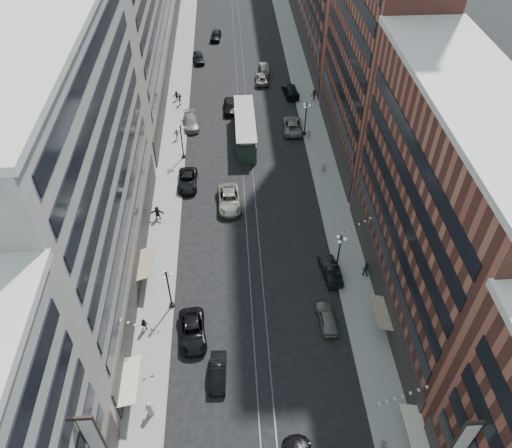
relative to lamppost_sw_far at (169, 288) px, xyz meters
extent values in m
plane|color=black|center=(9.20, 32.00, -3.10)|extent=(220.00, 220.00, 0.00)
cube|color=gray|center=(-1.80, 42.00, -3.02)|extent=(4.00, 180.00, 0.15)
cube|color=gray|center=(20.20, 42.00, -3.02)|extent=(4.00, 180.00, 0.15)
cube|color=#2D2D33|center=(8.50, 42.00, -3.09)|extent=(0.12, 180.00, 0.02)
cube|color=#2D2D33|center=(9.90, 42.00, -3.09)|extent=(0.12, 180.00, 0.02)
cube|color=gray|center=(-7.80, 5.00, 10.90)|extent=(8.00, 36.00, 28.00)
cube|color=brown|center=(26.20, 0.00, 8.90)|extent=(8.00, 30.00, 24.00)
cube|color=brown|center=(26.20, 28.00, 17.90)|extent=(8.00, 26.00, 42.00)
cylinder|color=black|center=(0.00, 0.00, -2.80)|extent=(0.56, 0.56, 0.30)
cylinder|color=black|center=(0.00, 0.00, -0.35)|extent=(0.18, 0.18, 5.20)
sphere|color=black|center=(0.00, 0.00, 2.45)|extent=(0.24, 0.24, 0.24)
sphere|color=white|center=(0.45, 0.00, 2.05)|extent=(0.36, 0.36, 0.36)
sphere|color=white|center=(-0.22, 0.39, 2.05)|extent=(0.36, 0.36, 0.36)
sphere|color=white|center=(-0.22, -0.39, 2.05)|extent=(0.36, 0.36, 0.36)
cylinder|color=black|center=(0.00, 27.00, -2.80)|extent=(0.56, 0.56, 0.30)
cylinder|color=black|center=(0.00, 27.00, -0.35)|extent=(0.18, 0.18, 5.20)
sphere|color=black|center=(0.00, 27.00, 2.45)|extent=(0.24, 0.24, 0.24)
sphere|color=white|center=(0.45, 27.00, 2.05)|extent=(0.36, 0.36, 0.36)
sphere|color=white|center=(-0.22, 27.39, 2.05)|extent=(0.36, 0.36, 0.36)
sphere|color=white|center=(-0.22, 26.61, 2.05)|extent=(0.36, 0.36, 0.36)
cylinder|color=black|center=(18.40, 4.00, -2.80)|extent=(0.56, 0.56, 0.30)
cylinder|color=black|center=(18.40, 4.00, -0.35)|extent=(0.18, 0.18, 5.20)
sphere|color=black|center=(18.40, 4.00, 2.45)|extent=(0.24, 0.24, 0.24)
sphere|color=white|center=(18.85, 4.00, 2.05)|extent=(0.36, 0.36, 0.36)
sphere|color=white|center=(18.18, 4.39, 2.05)|extent=(0.36, 0.36, 0.36)
sphere|color=white|center=(18.18, 3.61, 2.05)|extent=(0.36, 0.36, 0.36)
cylinder|color=black|center=(18.40, 32.00, -2.80)|extent=(0.56, 0.56, 0.30)
cylinder|color=black|center=(18.40, 32.00, -0.35)|extent=(0.18, 0.18, 5.20)
sphere|color=black|center=(18.40, 32.00, 2.45)|extent=(0.24, 0.24, 0.24)
sphere|color=white|center=(18.85, 32.00, 2.05)|extent=(0.36, 0.36, 0.36)
sphere|color=white|center=(18.18, 32.39, 2.05)|extent=(0.36, 0.36, 0.36)
sphere|color=white|center=(18.18, 31.61, 2.05)|extent=(0.36, 0.36, 0.36)
cube|color=#203327|center=(9.20, 31.55, -1.67)|extent=(2.75, 13.18, 2.86)
cube|color=gray|center=(9.20, 31.55, 0.09)|extent=(1.76, 12.08, 0.66)
cube|color=gray|center=(9.20, 31.55, 0.53)|extent=(2.97, 13.40, 0.16)
cylinder|color=black|center=(9.20, 26.61, -2.71)|extent=(2.53, 0.77, 0.77)
cylinder|color=black|center=(9.20, 36.49, -2.71)|extent=(2.53, 0.77, 0.77)
imported|color=black|center=(2.36, -3.82, -2.31)|extent=(3.13, 5.88, 1.57)
imported|color=#66645A|center=(16.18, -2.96, -2.34)|extent=(2.02, 4.51, 1.50)
imported|color=black|center=(4.90, -8.55, -2.36)|extent=(1.76, 4.52, 1.47)
imported|color=#A79F8A|center=(-1.14, -11.94, -2.03)|extent=(1.02, 0.82, 1.83)
imported|color=black|center=(-2.48, -2.95, -2.09)|extent=(0.89, 0.57, 1.71)
imported|color=#B3A894|center=(18.71, -16.41, -2.02)|extent=(0.74, 1.17, 1.84)
imported|color=black|center=(0.85, 20.69, -2.33)|extent=(2.58, 5.56, 1.54)
imported|color=slate|center=(0.80, 35.53, -2.31)|extent=(2.90, 5.67, 1.57)
imported|color=black|center=(1.41, 58.40, -2.30)|extent=(2.52, 4.90, 1.60)
imported|color=black|center=(17.60, 3.43, -2.29)|extent=(2.26, 5.06, 1.61)
imported|color=slate|center=(16.67, 33.56, -2.25)|extent=(3.16, 6.22, 1.68)
imported|color=black|center=(17.60, 44.58, -2.28)|extent=(2.87, 5.84, 1.63)
imported|color=black|center=(7.00, 39.93, -2.24)|extent=(2.03, 5.01, 1.70)
imported|color=slate|center=(13.70, 53.83, -2.39)|extent=(1.69, 4.33, 1.41)
imported|color=black|center=(-2.62, 13.97, -1.99)|extent=(1.81, 0.66, 1.91)
imported|color=#B8A998|center=(-1.17, 31.84, -2.06)|extent=(1.09, 0.62, 1.76)
imported|color=black|center=(21.49, 3.16, -2.01)|extent=(1.03, 0.81, 1.88)
imported|color=gray|center=(18.90, 30.99, -2.19)|extent=(0.66, 0.60, 1.50)
imported|color=black|center=(21.36, 42.28, -1.98)|extent=(1.34, 0.98, 1.92)
imported|color=black|center=(4.70, 68.48, -2.26)|extent=(2.51, 5.07, 1.66)
imported|color=slate|center=(13.00, 49.51, -2.39)|extent=(2.63, 5.18, 1.40)
imported|color=gray|center=(6.46, 16.23, -2.22)|extent=(3.19, 6.44, 1.76)
imported|color=black|center=(-1.90, 43.72, -2.14)|extent=(1.53, 1.06, 1.62)
imported|color=#B2A394|center=(19.76, 22.08, -1.98)|extent=(0.71, 0.48, 1.93)
imported|color=black|center=(-1.21, 42.12, -2.08)|extent=(0.54, 1.15, 1.74)
camera|label=1|loc=(7.04, -33.18, 40.06)|focal=35.00mm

